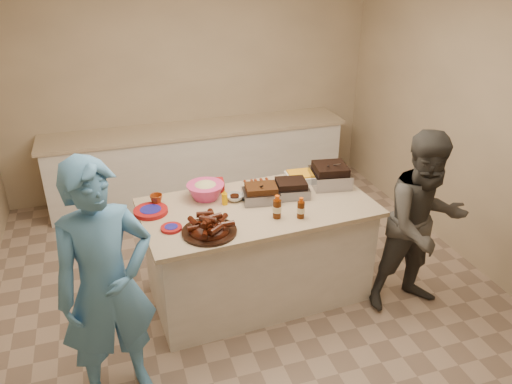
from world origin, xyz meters
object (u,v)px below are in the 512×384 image
object	(u,v)px
coleslaw_bowl	(206,198)
bbq_bottle_a	(277,218)
roasting_pan	(329,185)
rib_platter	(209,233)
bbq_bottle_b	(300,218)
mustard_bottle	(225,204)
plastic_cup	(157,205)
guest_gray	(410,301)
island	(258,293)

from	to	relation	value
coleslaw_bowl	bbq_bottle_a	xyz separation A→B (m)	(0.46, -0.51, 0.00)
roasting_pan	coleslaw_bowl	xyz separation A→B (m)	(-1.12, 0.08, 0.00)
rib_platter	bbq_bottle_b	size ratio (longest dim) A/B	2.38
mustard_bottle	plastic_cup	distance (m)	0.56
plastic_cup	bbq_bottle_a	bearing A→B (deg)	-29.75
coleslaw_bowl	bbq_bottle_b	size ratio (longest dim) A/B	1.82
roasting_pan	guest_gray	distance (m)	1.26
roasting_pan	bbq_bottle_b	bearing A→B (deg)	-125.54
island	rib_platter	world-z (taller)	rib_platter
roasting_pan	guest_gray	size ratio (longest dim) A/B	0.21
mustard_bottle	island	bearing A→B (deg)	-21.30
bbq_bottle_a	plastic_cup	size ratio (longest dim) A/B	1.87
rib_platter	roasting_pan	world-z (taller)	rib_platter
mustard_bottle	guest_gray	bearing A→B (deg)	-22.61
bbq_bottle_a	plastic_cup	bearing A→B (deg)	150.25
coleslaw_bowl	bbq_bottle_a	distance (m)	0.68
roasting_pan	coleslaw_bowl	distance (m)	1.12
coleslaw_bowl	plastic_cup	size ratio (longest dim) A/B	3.06
roasting_pan	plastic_cup	distance (m)	1.54
bbq_bottle_a	plastic_cup	distance (m)	1.01
rib_platter	roasting_pan	distance (m)	1.32
plastic_cup	guest_gray	bearing A→B (deg)	-21.00
bbq_bottle_a	mustard_bottle	size ratio (longest dim) A/B	1.47
island	guest_gray	world-z (taller)	island
bbq_bottle_b	guest_gray	size ratio (longest dim) A/B	0.11
plastic_cup	mustard_bottle	bearing A→B (deg)	-16.33
rib_platter	roasting_pan	xyz separation A→B (m)	(1.22, 0.49, 0.00)
rib_platter	coleslaw_bowl	bearing A→B (deg)	79.93
mustard_bottle	bbq_bottle_b	bearing A→B (deg)	-37.93
bbq_bottle_b	plastic_cup	size ratio (longest dim) A/B	1.68
plastic_cup	roasting_pan	bearing A→B (deg)	-2.78
bbq_bottle_a	guest_gray	bearing A→B (deg)	-13.68
bbq_bottle_a	rib_platter	bearing A→B (deg)	-173.50
roasting_pan	bbq_bottle_a	xyz separation A→B (m)	(-0.66, -0.43, 0.00)
guest_gray	roasting_pan	bearing A→B (deg)	127.07
rib_platter	bbq_bottle_b	xyz separation A→B (m)	(0.74, 0.01, 0.00)
rib_platter	mustard_bottle	distance (m)	0.47
coleslaw_bowl	mustard_bottle	distance (m)	0.21
roasting_pan	mustard_bottle	world-z (taller)	same
bbq_bottle_a	bbq_bottle_b	xyz separation A→B (m)	(0.18, -0.06, 0.00)
rib_platter	plastic_cup	xyz separation A→B (m)	(-0.32, 0.57, 0.00)
roasting_pan	bbq_bottle_a	bearing A→B (deg)	-137.88
roasting_pan	mustard_bottle	size ratio (longest dim) A/B	2.48
bbq_bottle_a	guest_gray	xyz separation A→B (m)	(1.17, -0.29, -0.90)
coleslaw_bowl	guest_gray	world-z (taller)	coleslaw_bowl
mustard_bottle	guest_gray	xyz separation A→B (m)	(1.51, -0.63, -0.90)
roasting_pan	guest_gray	bearing A→B (deg)	-45.02
bbq_bottle_a	bbq_bottle_b	world-z (taller)	bbq_bottle_a
roasting_pan	bbq_bottle_b	distance (m)	0.68
island	bbq_bottle_b	distance (m)	0.99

